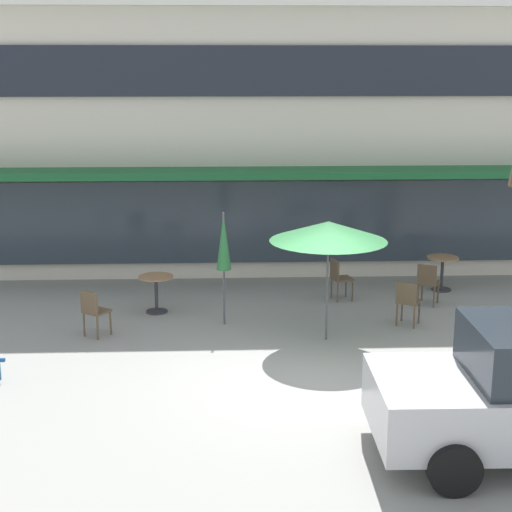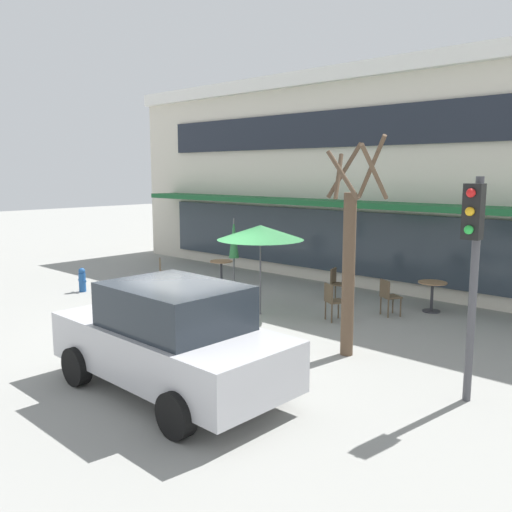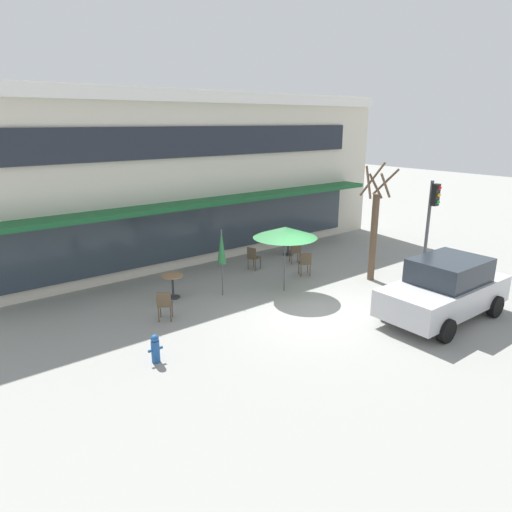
{
  "view_description": "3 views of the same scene",
  "coord_description": "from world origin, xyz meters",
  "px_view_note": "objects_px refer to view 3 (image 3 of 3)",
  "views": [
    {
      "loc": [
        -1.37,
        -11.8,
        4.9
      ],
      "look_at": [
        -0.78,
        2.94,
        1.28
      ],
      "focal_mm": 55.0,
      "sensor_mm": 36.0,
      "label": 1
    },
    {
      "loc": [
        9.17,
        -7.86,
        3.46
      ],
      "look_at": [
        -0.56,
        2.62,
        1.24
      ],
      "focal_mm": 38.0,
      "sensor_mm": 36.0,
      "label": 2
    },
    {
      "loc": [
        -9.18,
        -9.01,
        5.48
      ],
      "look_at": [
        -0.09,
        2.52,
        1.13
      ],
      "focal_mm": 32.0,
      "sensor_mm": 36.0,
      "label": 3
    }
  ],
  "objects_px": {
    "cafe_table_near_wall": "(288,243)",
    "cafe_table_streetside": "(173,283)",
    "patio_umbrella_green_folded": "(285,232)",
    "patio_umbrella_cream_folded": "(222,247)",
    "cafe_chair_0": "(253,256)",
    "cafe_chair_1": "(165,303)",
    "cafe_chair_3": "(295,251)",
    "traffic_light_pole": "(432,211)",
    "street_tree": "(374,228)",
    "parked_sedan": "(445,289)",
    "cafe_chair_2": "(305,262)",
    "fire_hydrant": "(155,348)"
  },
  "relations": [
    {
      "from": "cafe_chair_3",
      "to": "parked_sedan",
      "type": "xyz_separation_m",
      "value": [
        -0.2,
        -6.46,
        0.35
      ]
    },
    {
      "from": "patio_umbrella_cream_folded",
      "to": "cafe_chair_1",
      "type": "relative_size",
      "value": 2.47
    },
    {
      "from": "cafe_chair_2",
      "to": "parked_sedan",
      "type": "distance_m",
      "value": 5.19
    },
    {
      "from": "cafe_table_streetside",
      "to": "fire_hydrant",
      "type": "xyz_separation_m",
      "value": [
        -2.3,
        -3.41,
        -0.16
      ]
    },
    {
      "from": "patio_umbrella_cream_folded",
      "to": "parked_sedan",
      "type": "xyz_separation_m",
      "value": [
        4.02,
        -5.39,
        -0.75
      ]
    },
    {
      "from": "street_tree",
      "to": "fire_hydrant",
      "type": "relative_size",
      "value": 5.85
    },
    {
      "from": "cafe_chair_0",
      "to": "street_tree",
      "type": "xyz_separation_m",
      "value": [
        2.65,
        -3.49,
        1.35
      ]
    },
    {
      "from": "cafe_table_streetside",
      "to": "fire_hydrant",
      "type": "bearing_deg",
      "value": -123.98
    },
    {
      "from": "cafe_table_near_wall",
      "to": "cafe_chair_1",
      "type": "distance_m",
      "value": 7.74
    },
    {
      "from": "cafe_table_near_wall",
      "to": "cafe_chair_0",
      "type": "distance_m",
      "value": 2.49
    },
    {
      "from": "patio_umbrella_green_folded",
      "to": "cafe_table_near_wall",
      "type": "bearing_deg",
      "value": 46.18
    },
    {
      "from": "street_tree",
      "to": "patio_umbrella_cream_folded",
      "type": "bearing_deg",
      "value": 158.56
    },
    {
      "from": "cafe_chair_0",
      "to": "street_tree",
      "type": "relative_size",
      "value": 0.22
    },
    {
      "from": "cafe_table_near_wall",
      "to": "traffic_light_pole",
      "type": "height_order",
      "value": "traffic_light_pole"
    },
    {
      "from": "patio_umbrella_cream_folded",
      "to": "cafe_chair_3",
      "type": "bearing_deg",
      "value": 14.11
    },
    {
      "from": "cafe_table_streetside",
      "to": "parked_sedan",
      "type": "xyz_separation_m",
      "value": [
        5.39,
        -6.2,
        0.36
      ]
    },
    {
      "from": "cafe_table_near_wall",
      "to": "cafe_chair_2",
      "type": "relative_size",
      "value": 0.85
    },
    {
      "from": "cafe_table_streetside",
      "to": "cafe_chair_1",
      "type": "xyz_separation_m",
      "value": [
        -1.02,
        -1.43,
        0.01
      ]
    },
    {
      "from": "cafe_chair_0",
      "to": "cafe_chair_2",
      "type": "distance_m",
      "value": 2.04
    },
    {
      "from": "cafe_chair_3",
      "to": "traffic_light_pole",
      "type": "xyz_separation_m",
      "value": [
        3.37,
        -3.69,
        1.77
      ]
    },
    {
      "from": "cafe_chair_1",
      "to": "cafe_chair_3",
      "type": "bearing_deg",
      "value": 14.23
    },
    {
      "from": "street_tree",
      "to": "fire_hydrant",
      "type": "height_order",
      "value": "street_tree"
    },
    {
      "from": "cafe_table_streetside",
      "to": "patio_umbrella_cream_folded",
      "type": "distance_m",
      "value": 1.94
    },
    {
      "from": "patio_umbrella_cream_folded",
      "to": "street_tree",
      "type": "xyz_separation_m",
      "value": [
        5.08,
        -2.0,
        0.25
      ]
    },
    {
      "from": "patio_umbrella_cream_folded",
      "to": "cafe_chair_2",
      "type": "distance_m",
      "value": 3.68
    },
    {
      "from": "cafe_chair_3",
      "to": "cafe_table_near_wall",
      "type": "bearing_deg",
      "value": 61.08
    },
    {
      "from": "cafe_table_near_wall",
      "to": "cafe_chair_2",
      "type": "height_order",
      "value": "cafe_chair_2"
    },
    {
      "from": "patio_umbrella_green_folded",
      "to": "cafe_chair_2",
      "type": "distance_m",
      "value": 2.33
    },
    {
      "from": "cafe_table_streetside",
      "to": "cafe_chair_0",
      "type": "relative_size",
      "value": 0.85
    },
    {
      "from": "cafe_chair_1",
      "to": "fire_hydrant",
      "type": "relative_size",
      "value": 1.26
    },
    {
      "from": "patio_umbrella_cream_folded",
      "to": "traffic_light_pole",
      "type": "height_order",
      "value": "traffic_light_pole"
    },
    {
      "from": "cafe_chair_2",
      "to": "cafe_chair_0",
      "type": "bearing_deg",
      "value": 121.64
    },
    {
      "from": "cafe_chair_3",
      "to": "street_tree",
      "type": "relative_size",
      "value": 0.22
    },
    {
      "from": "cafe_chair_1",
      "to": "street_tree",
      "type": "xyz_separation_m",
      "value": [
        7.47,
        -1.38,
        1.35
      ]
    },
    {
      "from": "cafe_chair_2",
      "to": "fire_hydrant",
      "type": "xyz_separation_m",
      "value": [
        -7.17,
        -2.36,
        -0.17
      ]
    },
    {
      "from": "cafe_chair_0",
      "to": "cafe_table_streetside",
      "type": "bearing_deg",
      "value": -169.8
    },
    {
      "from": "patio_umbrella_green_folded",
      "to": "cafe_chair_2",
      "type": "xyz_separation_m",
      "value": [
        1.64,
        0.7,
        -1.5
      ]
    },
    {
      "from": "cafe_chair_3",
      "to": "traffic_light_pole",
      "type": "bearing_deg",
      "value": -47.58
    },
    {
      "from": "cafe_table_near_wall",
      "to": "cafe_chair_1",
      "type": "height_order",
      "value": "cafe_chair_1"
    },
    {
      "from": "cafe_table_near_wall",
      "to": "traffic_light_pole",
      "type": "bearing_deg",
      "value": -59.97
    },
    {
      "from": "cafe_table_near_wall",
      "to": "fire_hydrant",
      "type": "relative_size",
      "value": 1.08
    },
    {
      "from": "cafe_table_near_wall",
      "to": "cafe_chair_0",
      "type": "xyz_separation_m",
      "value": [
        -2.4,
        -0.66,
        0.01
      ]
    },
    {
      "from": "cafe_chair_0",
      "to": "parked_sedan",
      "type": "xyz_separation_m",
      "value": [
        1.59,
        -6.89,
        0.35
      ]
    },
    {
      "from": "cafe_table_near_wall",
      "to": "cafe_table_streetside",
      "type": "height_order",
      "value": "same"
    },
    {
      "from": "traffic_light_pole",
      "to": "cafe_chair_0",
      "type": "bearing_deg",
      "value": 141.4
    },
    {
      "from": "fire_hydrant",
      "to": "patio_umbrella_green_folded",
      "type": "bearing_deg",
      "value": 16.71
    },
    {
      "from": "patio_umbrella_green_folded",
      "to": "patio_umbrella_cream_folded",
      "type": "height_order",
      "value": "same"
    },
    {
      "from": "cafe_chair_0",
      "to": "cafe_chair_2",
      "type": "xyz_separation_m",
      "value": [
        1.07,
        -1.73,
        0.0
      ]
    },
    {
      "from": "patio_umbrella_cream_folded",
      "to": "cafe_chair_0",
      "type": "xyz_separation_m",
      "value": [
        2.43,
        1.49,
        -1.1
      ]
    },
    {
      "from": "cafe_chair_0",
      "to": "parked_sedan",
      "type": "bearing_deg",
      "value": -77.03
    }
  ]
}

